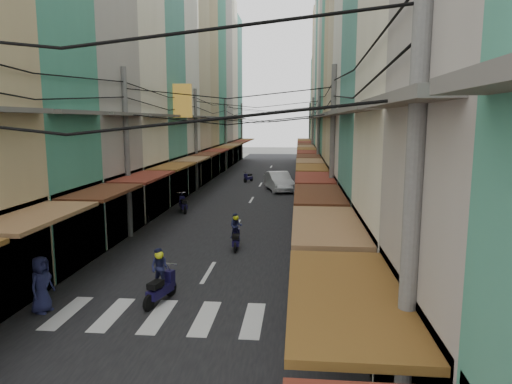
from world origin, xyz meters
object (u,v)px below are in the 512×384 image
Objects in this scene: white_car at (279,191)px; market_umbrella at (403,264)px; bicycle at (373,267)px; traffic_sign at (332,212)px.

market_umbrella is (4.08, -26.13, 2.30)m from white_car.
bicycle is 0.57× the size of traffic_sign.
market_umbrella is at bearing -82.31° from traffic_sign.
traffic_sign is (3.00, -18.08, 1.90)m from white_car.
traffic_sign reaches higher than bicycle.
traffic_sign reaches higher than white_car.
white_car reaches higher than bicycle.
bicycle is 7.16m from market_umbrella.
white_car is 2.10× the size of market_umbrella.
market_umbrella is 8.13m from traffic_sign.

